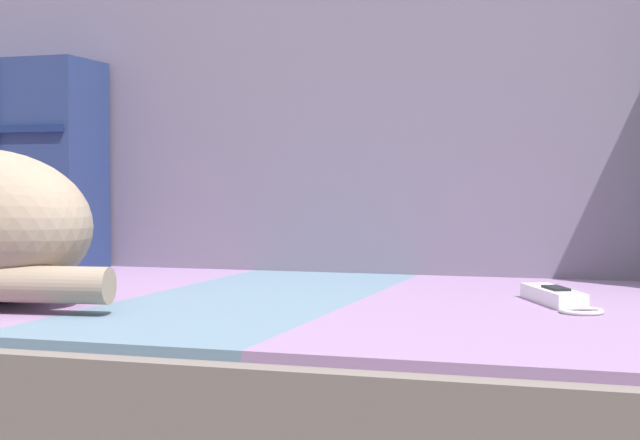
{
  "coord_description": "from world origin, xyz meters",
  "views": [
    {
      "loc": [
        0.46,
        -1.1,
        0.51
      ],
      "look_at": [
        0.1,
        0.02,
        0.47
      ],
      "focal_mm": 55.0,
      "sensor_mm": 36.0,
      "label": 1
    }
  ],
  "objects": [
    {
      "name": "sofa_backrest",
      "position": [
        0.0,
        0.48,
        0.61
      ],
      "size": [
        2.03,
        0.14,
        0.48
      ],
      "color": "slate",
      "rests_on": "couch"
    },
    {
      "name": "couch",
      "position": [
        0.0,
        0.09,
        0.18
      ],
      "size": [
        2.07,
        0.91,
        0.37
      ],
      "color": "#3D3838",
      "rests_on": "ground_plane"
    },
    {
      "name": "game_remote_far",
      "position": [
        0.37,
        0.09,
        0.38
      ],
      "size": [
        0.11,
        0.19,
        0.02
      ],
      "color": "white",
      "rests_on": "couch"
    }
  ]
}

